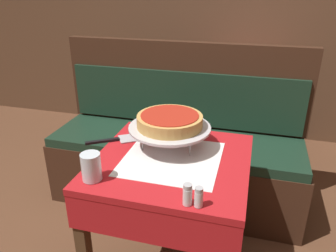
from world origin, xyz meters
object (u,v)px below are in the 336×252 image
(pizza_server, at_px, (116,140))
(booth_bench, at_px, (176,157))
(dining_table_rear, at_px, (243,88))
(napkin_holder, at_px, (177,122))
(deep_dish_pizza, at_px, (170,121))
(pepper_shaker, at_px, (199,197))
(salt_shaker, at_px, (187,195))
(pizza_pan_stand, at_px, (170,128))
(water_glass_near, at_px, (91,167))
(condiment_caddy, at_px, (234,72))
(dining_table_front, at_px, (172,180))

(pizza_server, bearing_deg, booth_bench, 75.42)
(dining_table_rear, relative_size, napkin_holder, 7.28)
(dining_table_rear, relative_size, deep_dish_pizza, 2.38)
(pepper_shaker, relative_size, napkin_holder, 0.76)
(salt_shaker, height_order, napkin_holder, napkin_holder)
(booth_bench, bearing_deg, pizza_pan_stand, -79.29)
(pizza_server, distance_m, water_glass_near, 0.35)
(pizza_server, bearing_deg, pepper_shaker, -39.29)
(dining_table_rear, bearing_deg, booth_bench, -115.83)
(salt_shaker, bearing_deg, napkin_holder, 107.45)
(pizza_pan_stand, distance_m, deep_dish_pizza, 0.04)
(dining_table_rear, distance_m, condiment_caddy, 0.18)
(booth_bench, bearing_deg, pepper_shaker, -71.97)
(booth_bench, bearing_deg, deep_dish_pizza, -79.29)
(dining_table_front, distance_m, pizza_server, 0.35)
(water_glass_near, bearing_deg, condiment_caddy, 76.29)
(pizza_server, distance_m, condiment_caddy, 1.42)
(pepper_shaker, distance_m, napkin_holder, 0.64)
(dining_table_front, relative_size, water_glass_near, 6.44)
(dining_table_rear, bearing_deg, pepper_shaker, -91.63)
(booth_bench, distance_m, pepper_shaker, 1.16)
(dining_table_rear, distance_m, deep_dish_pizza, 1.44)
(salt_shaker, bearing_deg, booth_bench, 105.96)
(pizza_pan_stand, bearing_deg, dining_table_rear, 79.10)
(dining_table_rear, bearing_deg, pizza_pan_stand, -100.90)
(booth_bench, relative_size, salt_shaker, 20.64)
(booth_bench, xyz_separation_m, pepper_shaker, (0.33, -1.02, 0.44))
(dining_table_front, bearing_deg, dining_table_rear, 81.38)
(pizza_server, relative_size, pepper_shaker, 3.39)
(pizza_pan_stand, distance_m, condiment_caddy, 1.34)
(dining_table_rear, height_order, booth_bench, booth_bench)
(water_glass_near, bearing_deg, dining_table_rear, 74.33)
(booth_bench, xyz_separation_m, pizza_pan_stand, (0.11, -0.60, 0.50))
(pepper_shaker, height_order, napkin_holder, napkin_holder)
(pizza_server, height_order, condiment_caddy, condiment_caddy)
(booth_bench, height_order, water_glass_near, booth_bench)
(water_glass_near, bearing_deg, napkin_holder, 68.73)
(booth_bench, distance_m, napkin_holder, 0.62)
(booth_bench, bearing_deg, dining_table_rear, 64.17)
(booth_bench, height_order, pizza_server, booth_bench)
(pizza_server, xyz_separation_m, napkin_holder, (0.26, 0.20, 0.04))
(pizza_pan_stand, height_order, water_glass_near, water_glass_near)
(water_glass_near, bearing_deg, pizza_server, 98.46)
(deep_dish_pizza, xyz_separation_m, pepper_shaker, (0.22, -0.41, -0.10))
(water_glass_near, height_order, napkin_holder, water_glass_near)
(pizza_server, bearing_deg, napkin_holder, 36.93)
(water_glass_near, distance_m, pepper_shaker, 0.44)
(dining_table_front, bearing_deg, pizza_pan_stand, 110.10)
(pizza_pan_stand, relative_size, pepper_shaker, 5.07)
(pepper_shaker, bearing_deg, dining_table_front, 120.19)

